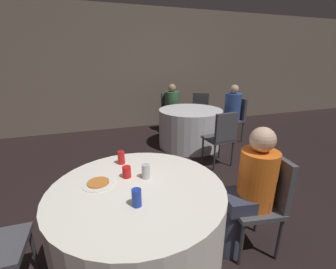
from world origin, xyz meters
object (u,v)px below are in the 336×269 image
table_near (139,227)px  chair_far_east (236,115)px  person_blue_shirt (229,114)px  soda_can_silver (146,171)px  chair_near_east (264,195)px  table_far (190,128)px  chair_far_north (170,109)px  chair_far_south (222,134)px  person_orange_shirt (247,193)px  soda_can_blue (137,198)px  soda_can_red (121,158)px  pizza_plate_near (98,183)px  person_green_jacket (173,109)px  chair_far_northeast (200,109)px

table_near → chair_far_east: size_ratio=1.49×
person_blue_shirt → soda_can_silver: (-2.28, -2.26, 0.20)m
chair_near_east → chair_far_east: 2.95m
table_far → soda_can_silver: 2.72m
chair_near_east → chair_far_north: 3.62m
chair_far_south → chair_far_north: bearing=89.2°
chair_near_east → person_orange_shirt: size_ratio=0.78×
soda_can_blue → soda_can_silver: 0.37m
table_near → chair_near_east: 1.10m
table_far → chair_far_east: (1.02, -0.02, 0.18)m
table_far → person_orange_shirt: (-0.62, -2.55, 0.21)m
soda_can_blue → table_far: bearing=59.2°
table_far → soda_can_silver: size_ratio=10.04×
soda_can_silver → soda_can_red: same height
pizza_plate_near → chair_far_south: bearing=33.2°
table_near → person_orange_shirt: 0.94m
chair_far_north → person_green_jacket: size_ratio=0.80×
soda_can_silver → chair_near_east: bearing=-16.8°
pizza_plate_near → soda_can_red: (0.22, 0.30, 0.05)m
table_far → chair_far_northeast: (0.61, 0.82, 0.18)m
soda_can_silver → pizza_plate_near: bearing=175.3°
chair_far_east → pizza_plate_near: 3.60m
table_near → pizza_plate_near: (-0.28, 0.15, 0.37)m
chair_far_east → person_blue_shirt: 0.17m
soda_can_blue → soda_can_red: (-0.01, 0.67, 0.00)m
chair_far_northeast → soda_can_blue: bearing=94.3°
soda_can_red → table_near: bearing=-82.9°
chair_far_northeast → person_green_jacket: size_ratio=0.80×
person_green_jacket → chair_far_south: bearing=90.9°
table_far → chair_far_east: size_ratio=1.36×
person_green_jacket → person_orange_shirt: (-0.57, -3.41, 0.00)m
table_near → soda_can_blue: size_ratio=11.00×
table_near → chair_far_east: bearing=43.1°
chair_far_northeast → soda_can_blue: chair_far_northeast is taller
table_near → soda_can_silver: size_ratio=11.00×
soda_can_silver → soda_can_red: (-0.15, 0.34, 0.00)m
chair_far_north → soda_can_red: bearing=59.8°
chair_far_northeast → pizza_plate_near: (-2.41, -3.07, 0.19)m
chair_far_east → person_orange_shirt: person_orange_shirt is taller
person_orange_shirt → table_near: bearing=90.0°
table_far → soda_can_red: size_ratio=10.04×
chair_far_east → person_green_jacket: (-1.07, 0.88, 0.03)m
table_far → chair_near_east: size_ratio=1.36×
table_far → soda_can_red: soda_can_red is taller
person_blue_shirt → table_far: bearing=90.0°
pizza_plate_near → soda_can_blue: size_ratio=2.09×
person_blue_shirt → pizza_plate_near: 3.47m
chair_far_east → soda_can_silver: chair_far_east is taller
chair_near_east → chair_far_northeast: (1.06, 3.40, 0.00)m
table_far → person_blue_shirt: 0.89m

